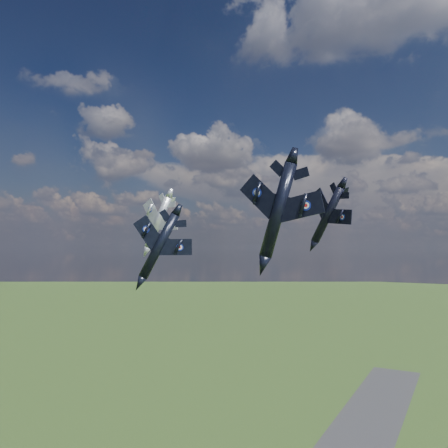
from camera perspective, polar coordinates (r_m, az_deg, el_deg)
The scene contains 4 objects.
jet_lead_navy at distance 69.82m, azimuth -8.47°, elevation -2.82°, with size 11.02×15.36×3.18m, color black, non-canonical shape.
jet_right_navy at distance 42.30m, azimuth 7.09°, elevation 1.81°, with size 9.19×12.81×2.65m, color black, non-canonical shape.
jet_high_navy at distance 83.27m, azimuth 13.40°, elevation 1.18°, with size 11.39×15.88×3.29m, color black, non-canonical shape.
jet_left_silver at distance 95.16m, azimuth -8.61°, elevation 0.23°, with size 11.93×16.63×3.44m, color #ACAFB8, non-canonical shape.
Camera 1 is at (40.06, -52.34, 78.53)m, focal length 35.00 mm.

